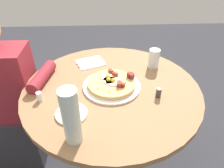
% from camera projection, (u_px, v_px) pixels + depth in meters
% --- Properties ---
extents(ground_plane, '(6.00, 6.00, 0.00)m').
position_uv_depth(ground_plane, '(112.00, 165.00, 1.60)').
color(ground_plane, '#2D2D33').
extents(dining_table, '(0.98, 0.98, 0.75)m').
position_uv_depth(dining_table, '(112.00, 110.00, 1.26)').
color(dining_table, olive).
rests_on(dining_table, ground_plane).
extents(person_seated, '(0.52, 0.33, 1.14)m').
position_uv_depth(person_seated, '(11.00, 107.00, 1.38)').
color(person_seated, '#2D2D33').
rests_on(person_seated, ground_plane).
extents(pizza_plate, '(0.32, 0.32, 0.01)m').
position_uv_depth(pizza_plate, '(112.00, 86.00, 1.15)').
color(pizza_plate, white).
rests_on(pizza_plate, dining_table).
extents(breakfast_pizza, '(0.26, 0.26, 0.05)m').
position_uv_depth(breakfast_pizza, '(113.00, 83.00, 1.14)').
color(breakfast_pizza, tan).
rests_on(breakfast_pizza, pizza_plate).
extents(bread_plate, '(0.15, 0.15, 0.01)m').
position_uv_depth(bread_plate, '(72.00, 114.00, 0.98)').
color(bread_plate, silver).
rests_on(bread_plate, dining_table).
extents(napkin, '(0.21, 0.19, 0.00)m').
position_uv_depth(napkin, '(91.00, 63.00, 1.37)').
color(napkin, white).
rests_on(napkin, dining_table).
extents(fork, '(0.17, 0.08, 0.00)m').
position_uv_depth(fork, '(90.00, 61.00, 1.38)').
color(fork, silver).
rests_on(fork, napkin).
extents(knife, '(0.17, 0.08, 0.00)m').
position_uv_depth(knife, '(91.00, 63.00, 1.36)').
color(knife, silver).
rests_on(knife, napkin).
extents(water_glass, '(0.07, 0.07, 0.12)m').
position_uv_depth(water_glass, '(154.00, 58.00, 1.30)').
color(water_glass, silver).
rests_on(water_glass, dining_table).
extents(water_bottle, '(0.07, 0.07, 0.25)m').
position_uv_depth(water_bottle, '(71.00, 117.00, 0.79)').
color(water_bottle, silver).
rests_on(water_bottle, dining_table).
extents(salt_shaker, '(0.03, 0.03, 0.05)m').
position_uv_depth(salt_shaker, '(39.00, 96.00, 1.05)').
color(salt_shaker, white).
rests_on(salt_shaker, dining_table).
extents(pepper_shaker, '(0.03, 0.03, 0.05)m').
position_uv_depth(pepper_shaker, '(159.00, 93.00, 1.07)').
color(pepper_shaker, '#3F3833').
rests_on(pepper_shaker, dining_table).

